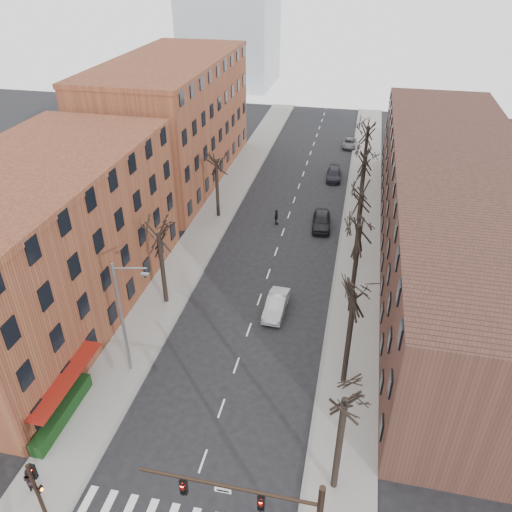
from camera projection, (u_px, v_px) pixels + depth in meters
The scene contains 23 objects.
sidewalk_left at pixel (217, 211), 56.23m from camera, with size 4.00×90.00×0.15m, color gray.
sidewalk_right at pixel (361, 226), 53.35m from camera, with size 4.00×90.00×0.15m, color gray.
building_left_near at pixel (41, 248), 37.96m from camera, with size 12.00×26.00×12.00m, color brown.
building_left_far at pixel (173, 123), 61.45m from camera, with size 12.00×28.00×14.00m, color brown.
building_right at pixel (455, 213), 45.16m from camera, with size 12.00×50.00×10.00m, color #472821.
awning_left at pixel (74, 408), 32.50m from camera, with size 1.20×7.00×0.15m, color maroon.
hedge at pixel (63, 413), 31.35m from camera, with size 0.80×6.00×1.00m, color #153713.
tree_right_a at pixel (333, 486), 27.79m from camera, with size 5.20×5.20×10.00m, color black, non-canonical shape.
tree_right_b at pixel (343, 382), 34.41m from camera, with size 5.20×5.20×10.80m, color black, non-canonical shape.
tree_right_c at pixel (350, 311), 41.04m from camera, with size 5.20×5.20×11.60m, color black, non-canonical shape.
tree_right_d at pixel (354, 260), 47.67m from camera, with size 5.20×5.20×10.00m, color black, non-canonical shape.
tree_right_e at pixel (358, 222), 54.29m from camera, with size 5.20×5.20×10.80m, color black, non-canonical shape.
tree_right_f at pixel (361, 192), 60.92m from camera, with size 5.20×5.20×11.60m, color black, non-canonical shape.
tree_left_a at pixel (167, 302), 42.12m from camera, with size 5.20×5.20×9.50m, color black, non-canonical shape.
tree_left_b at pixel (218, 216), 55.37m from camera, with size 5.20×5.20×9.50m, color black, non-canonical shape.
signal_pole_left at pixel (36, 487), 24.92m from camera, with size 0.47×0.44×4.40m.
streetlight at pixel (124, 315), 32.73m from camera, with size 2.45×0.22×9.03m.
silver_sedan at pixel (276, 305), 40.62m from camera, with size 1.52×4.37×1.44m, color #B7B8BE.
parked_car_near at pixel (321, 221), 52.79m from camera, with size 1.89×4.70×1.60m, color black.
parked_car_mid at pixel (334, 174), 63.84m from camera, with size 1.80×4.43×1.29m, color black.
parked_car_far at pixel (349, 143), 74.07m from camera, with size 1.95×4.22×1.17m, color #5B5D63.
pedestrian_b at pixel (30, 479), 27.08m from camera, with size 0.82×0.64×1.69m, color black.
pedestrian_crossing at pixel (276, 217), 53.35m from camera, with size 1.01×0.42×1.73m, color black.
Camera 1 is at (6.93, -13.26, 25.65)m, focal length 35.00 mm.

